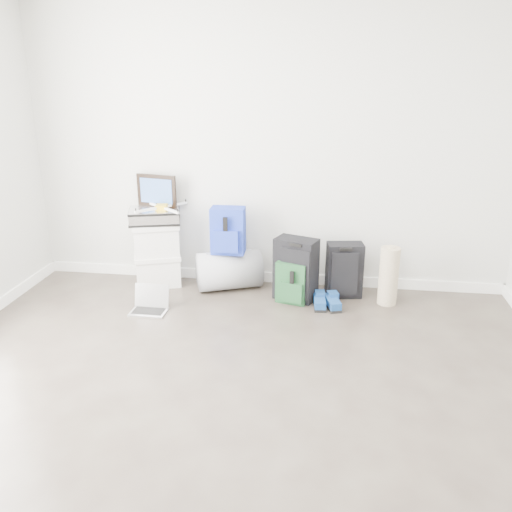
# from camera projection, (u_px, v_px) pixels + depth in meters

# --- Properties ---
(ground) EXTENTS (5.00, 5.00, 0.00)m
(ground) POSITION_uv_depth(u_px,v_px,m) (213.00, 446.00, 3.05)
(ground) COLOR #332925
(ground) RESTS_ON ground
(room_envelope) EXTENTS (4.52, 5.02, 2.71)m
(room_envelope) POSITION_uv_depth(u_px,v_px,m) (203.00, 134.00, 2.49)
(room_envelope) COLOR beige
(room_envelope) RESTS_ON ground
(boxes_stack) EXTENTS (0.53, 0.48, 0.62)m
(boxes_stack) POSITION_uv_depth(u_px,v_px,m) (157.00, 253.00, 5.23)
(boxes_stack) COLOR silver
(boxes_stack) RESTS_ON ground
(briefcase) EXTENTS (0.54, 0.45, 0.13)m
(briefcase) POSITION_uv_depth(u_px,v_px,m) (155.00, 216.00, 5.11)
(briefcase) COLOR #B2B2B7
(briefcase) RESTS_ON boxes_stack
(painting) EXTENTS (0.40, 0.11, 0.31)m
(painting) POSITION_uv_depth(u_px,v_px,m) (156.00, 191.00, 5.12)
(painting) COLOR black
(painting) RESTS_ON briefcase
(drone) EXTENTS (0.44, 0.44, 0.05)m
(drone) POSITION_uv_depth(u_px,v_px,m) (162.00, 207.00, 5.05)
(drone) COLOR gold
(drone) RESTS_ON briefcase
(duffel_bag) EXTENTS (0.69, 0.57, 0.37)m
(duffel_bag) POSITION_uv_depth(u_px,v_px,m) (229.00, 270.00, 5.16)
(duffel_bag) COLOR gray
(duffel_bag) RESTS_ON ground
(blue_backpack) EXTENTS (0.31, 0.23, 0.43)m
(blue_backpack) POSITION_uv_depth(u_px,v_px,m) (228.00, 232.00, 5.00)
(blue_backpack) COLOR #173399
(blue_backpack) RESTS_ON duffel_bag
(large_suitcase) EXTENTS (0.42, 0.35, 0.57)m
(large_suitcase) POSITION_uv_depth(u_px,v_px,m) (296.00, 269.00, 4.89)
(large_suitcase) COLOR black
(large_suitcase) RESTS_ON ground
(green_backpack) EXTENTS (0.31, 0.26, 0.38)m
(green_backpack) POSITION_uv_depth(u_px,v_px,m) (293.00, 283.00, 4.85)
(green_backpack) COLOR #13361A
(green_backpack) RESTS_ON ground
(carry_on) EXTENTS (0.35, 0.26, 0.51)m
(carry_on) POSITION_uv_depth(u_px,v_px,m) (344.00, 270.00, 4.96)
(carry_on) COLOR black
(carry_on) RESTS_ON ground
(shoes) EXTENTS (0.26, 0.28, 0.09)m
(shoes) POSITION_uv_depth(u_px,v_px,m) (326.00, 303.00, 4.79)
(shoes) COLOR black
(shoes) RESTS_ON ground
(rolled_rug) EXTENTS (0.17, 0.17, 0.53)m
(rolled_rug) POSITION_uv_depth(u_px,v_px,m) (389.00, 276.00, 4.80)
(rolled_rug) COLOR #9B8E6E
(rolled_rug) RESTS_ON ground
(laptop) EXTENTS (0.31, 0.22, 0.22)m
(laptop) POSITION_uv_depth(u_px,v_px,m) (150.00, 305.00, 4.72)
(laptop) COLOR silver
(laptop) RESTS_ON ground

